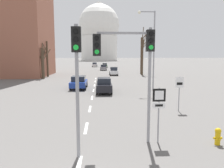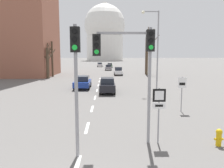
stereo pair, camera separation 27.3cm
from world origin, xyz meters
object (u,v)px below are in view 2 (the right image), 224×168
(traffic_signal_near_right, at_px, (132,56))
(route_sign_post, at_px, (159,106))
(sedan_far_right, at_px, (107,85))
(sedan_distant_centre, at_px, (83,82))
(sedan_far_left, at_px, (118,71))
(sedan_near_right, at_px, (100,65))
(traffic_signal_centre_tall, at_px, (76,67))
(speed_limit_sign, at_px, (182,88))
(fire_hydrant, at_px, (219,137))
(sedan_mid_centre, at_px, (108,67))
(street_lamp_right, at_px, (155,43))
(sedan_near_left, at_px, (110,65))

(traffic_signal_near_right, height_order, route_sign_post, traffic_signal_near_right)
(sedan_far_right, distance_m, sedan_distant_centre, 4.42)
(sedan_far_left, bearing_deg, route_sign_post, -90.17)
(sedan_near_right, bearing_deg, traffic_signal_centre_tall, -89.07)
(speed_limit_sign, xyz_separation_m, fire_hydrant, (-0.39, -6.12, -1.32))
(sedan_mid_centre, bearing_deg, sedan_far_left, -83.05)
(traffic_signal_centre_tall, bearing_deg, sedan_distant_centre, 95.46)
(sedan_near_right, xyz_separation_m, sedan_mid_centre, (2.93, -18.86, -0.03))
(sedan_far_right, bearing_deg, route_sign_post, -80.83)
(speed_limit_sign, height_order, fire_hydrant, speed_limit_sign)
(route_sign_post, relative_size, sedan_mid_centre, 0.61)
(sedan_near_right, height_order, sedan_far_right, sedan_far_right)
(traffic_signal_centre_tall, distance_m, sedan_far_right, 15.85)
(route_sign_post, bearing_deg, sedan_far_right, 99.17)
(traffic_signal_near_right, height_order, sedan_far_right, traffic_signal_near_right)
(sedan_near_right, xyz_separation_m, sedan_far_left, (4.87, -34.80, 0.03))
(sedan_mid_centre, height_order, sedan_far_right, sedan_far_right)
(sedan_distant_centre, bearing_deg, traffic_signal_centre_tall, -84.54)
(street_lamp_right, xyz_separation_m, sedan_distant_centre, (-8.54, 2.11, -4.68))
(sedan_near_left, xyz_separation_m, sedan_far_right, (-1.10, -50.41, 0.04))
(traffic_signal_centre_tall, xyz_separation_m, route_sign_post, (3.60, 1.26, -1.86))
(speed_limit_sign, height_order, street_lamp_right, street_lamp_right)
(traffic_signal_near_right, bearing_deg, sedan_near_right, 92.83)
(speed_limit_sign, xyz_separation_m, sedan_far_right, (-5.37, 8.55, -0.91))
(speed_limit_sign, distance_m, sedan_mid_centre, 46.39)
(traffic_signal_centre_tall, distance_m, fire_hydrant, 7.12)
(sedan_near_right, relative_size, sedan_far_right, 0.96)
(fire_hydrant, distance_m, sedan_near_right, 71.49)
(sedan_far_left, xyz_separation_m, sedan_distant_centre, (-5.50, -18.46, -0.06))
(sedan_near_right, bearing_deg, sedan_distant_centre, -90.67)
(sedan_near_right, bearing_deg, sedan_far_right, -87.50)
(sedan_mid_centre, height_order, sedan_distant_centre, sedan_distant_centre)
(route_sign_post, bearing_deg, speed_limit_sign, 61.84)
(traffic_signal_centre_tall, xyz_separation_m, speed_limit_sign, (6.66, 6.99, -1.91))
(traffic_signal_near_right, distance_m, sedan_near_left, 64.69)
(traffic_signal_near_right, xyz_separation_m, sedan_mid_centre, (-0.56, 51.76, -3.26))
(traffic_signal_centre_tall, bearing_deg, sedan_near_right, 90.93)
(route_sign_post, xyz_separation_m, street_lamp_right, (3.15, 15.34, 3.69))
(sedan_near_left, distance_m, sedan_distant_centre, 47.43)
(traffic_signal_centre_tall, bearing_deg, sedan_near_left, 87.93)
(speed_limit_sign, bearing_deg, street_lamp_right, 89.48)
(sedan_near_right, bearing_deg, sedan_mid_centre, -81.17)
(sedan_near_left, height_order, sedan_near_right, sedan_near_right)
(traffic_signal_centre_tall, relative_size, sedan_near_right, 1.20)
(sedan_far_right, bearing_deg, fire_hydrant, -71.23)
(speed_limit_sign, height_order, sedan_far_right, speed_limit_sign)
(sedan_near_left, bearing_deg, route_sign_post, -88.93)
(fire_hydrant, xyz_separation_m, sedan_near_left, (-3.89, 65.08, 0.37))
(sedan_far_right, bearing_deg, traffic_signal_centre_tall, -94.76)
(traffic_signal_centre_tall, bearing_deg, speed_limit_sign, 46.37)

